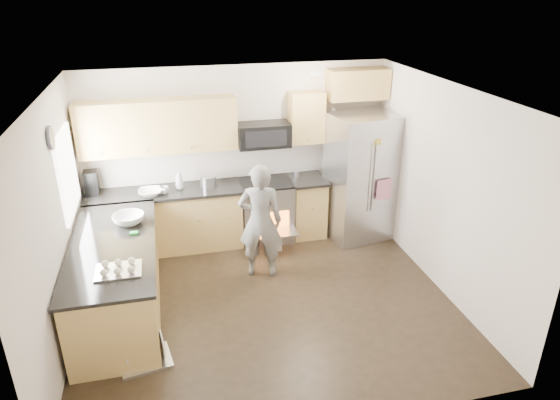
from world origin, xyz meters
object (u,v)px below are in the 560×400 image
object	(u,v)px
stove_range	(266,197)
person	(260,221)
refrigerator	(361,177)
dish_rack	(145,355)

from	to	relation	value
stove_range	person	xyz separation A→B (m)	(-0.29, -1.01, 0.11)
person	stove_range	bearing A→B (deg)	-91.78
stove_range	refrigerator	xyz separation A→B (m)	(1.42, -0.24, 0.28)
refrigerator	person	distance (m)	1.88
refrigerator	person	bearing A→B (deg)	-165.79
person	dish_rack	world-z (taller)	person
person	dish_rack	xyz separation A→B (m)	(-1.53, -1.41, -0.70)
refrigerator	person	xyz separation A→B (m)	(-1.71, -0.77, -0.17)
refrigerator	dish_rack	distance (m)	4.00
stove_range	person	size ratio (longest dim) A/B	1.13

